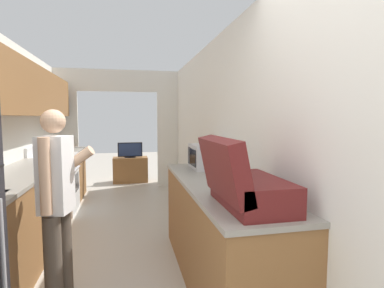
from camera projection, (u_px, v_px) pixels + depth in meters
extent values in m
cube|color=brown|center=(22.00, 89.00, 3.73)|extent=(0.32, 4.38, 0.67)
cube|color=silver|center=(229.00, 140.00, 3.38)|extent=(0.06, 7.75, 2.50)
cube|color=silver|center=(62.00, 141.00, 6.10)|extent=(0.65, 0.06, 2.05)
cube|color=silver|center=(172.00, 140.00, 6.58)|extent=(0.65, 0.06, 2.05)
cube|color=silver|center=(118.00, 81.00, 6.23)|extent=(2.93, 0.06, 0.45)
cube|color=brown|center=(15.00, 222.00, 3.06)|extent=(0.60, 2.67, 0.89)
cube|color=gray|center=(12.00, 177.00, 3.01)|extent=(0.62, 2.68, 0.03)
cube|color=brown|center=(65.00, 175.00, 5.54)|extent=(0.60, 0.98, 0.89)
cube|color=gray|center=(64.00, 150.00, 5.50)|extent=(0.62, 0.99, 0.03)
cube|color=brown|center=(218.00, 234.00, 2.73)|extent=(0.60, 2.23, 0.89)
cube|color=gray|center=(218.00, 184.00, 2.69)|extent=(0.62, 2.26, 0.03)
cylinder|color=#99999E|center=(3.00, 258.00, 1.68)|extent=(0.02, 0.02, 0.68)
cube|color=white|center=(55.00, 184.00, 4.71)|extent=(0.62, 0.73, 0.93)
cube|color=black|center=(76.00, 183.00, 4.78)|extent=(0.01, 0.49, 0.28)
cylinder|color=#B7B7BC|center=(77.00, 169.00, 4.76)|extent=(0.02, 0.58, 0.02)
cube|color=white|center=(33.00, 151.00, 4.60)|extent=(0.04, 0.73, 0.14)
cylinder|color=#232328|center=(60.00, 156.00, 4.54)|extent=(0.16, 0.16, 0.01)
cylinder|color=#232328|center=(64.00, 154.00, 4.85)|extent=(0.16, 0.16, 0.01)
cylinder|color=#232328|center=(42.00, 156.00, 4.49)|extent=(0.16, 0.16, 0.01)
cylinder|color=#232328|center=(48.00, 154.00, 4.80)|extent=(0.16, 0.16, 0.01)
cylinder|color=#4C4238|center=(53.00, 266.00, 2.25)|extent=(0.16, 0.16, 0.78)
cylinder|color=#4C4238|center=(64.00, 256.00, 2.42)|extent=(0.16, 0.16, 0.78)
cube|color=white|center=(55.00, 174.00, 2.27)|extent=(0.26, 0.26, 0.59)
cylinder|color=#DBAD89|center=(45.00, 176.00, 2.13)|extent=(0.10, 0.10, 0.56)
cylinder|color=#DBAD89|center=(64.00, 169.00, 2.41)|extent=(0.51, 0.20, 0.39)
sphere|color=#DBAD89|center=(53.00, 121.00, 2.24)|extent=(0.18, 0.18, 0.18)
cube|color=#5B1919|center=(252.00, 192.00, 1.95)|extent=(0.37, 0.66, 0.19)
cube|color=#5B1919|center=(223.00, 168.00, 1.90)|extent=(0.18, 0.66, 0.39)
cube|color=#2D2D33|center=(234.00, 163.00, 2.28)|extent=(0.22, 0.02, 0.10)
cube|color=#B7B7BC|center=(208.00, 156.00, 3.41)|extent=(0.36, 0.47, 0.27)
cube|color=black|center=(193.00, 157.00, 3.33)|extent=(0.01, 0.28, 0.18)
cube|color=#38383D|center=(189.00, 155.00, 3.53)|extent=(0.01, 0.09, 0.20)
cube|color=brown|center=(130.00, 170.00, 7.02)|extent=(0.79, 0.42, 0.58)
cube|color=black|center=(130.00, 157.00, 6.95)|extent=(0.25, 0.16, 0.02)
cube|color=black|center=(130.00, 150.00, 6.94)|extent=(0.56, 0.04, 0.33)
cube|color=navy|center=(130.00, 150.00, 6.91)|extent=(0.51, 0.01, 0.29)
cube|color=#B7B7BC|center=(65.00, 150.00, 5.39)|extent=(0.09, 0.20, 0.00)
cube|color=black|center=(63.00, 150.00, 5.23)|extent=(0.05, 0.11, 0.02)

